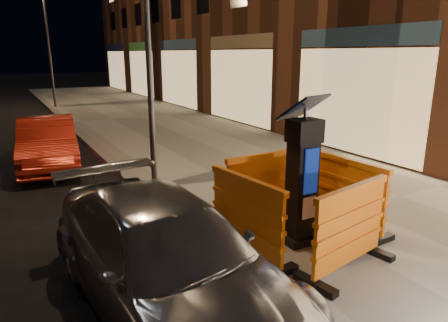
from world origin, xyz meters
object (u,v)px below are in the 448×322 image
parking_kiosk (302,175)px  car_silver (169,306)px  barrier_bldgside (347,194)px  barrier_front (350,229)px  barrier_kerbside (246,218)px  car_red (51,166)px  barrier_back (263,187)px

parking_kiosk → car_silver: bearing=-176.9°
barrier_bldgside → parking_kiosk: bearing=86.9°
barrier_front → car_silver: 2.43m
barrier_kerbside → car_red: barrier_kerbside is taller
car_red → barrier_bldgside: bearing=-55.8°
barrier_bldgside → car_silver: (-3.18, -0.32, -0.73)m
barrier_kerbside → car_red: 7.05m
car_silver → barrier_front: bearing=-20.0°
car_silver → barrier_kerbside: bearing=9.8°
barrier_bldgside → car_red: barrier_bldgside is taller
barrier_back → car_red: barrier_back is taller
barrier_kerbside → car_red: (-1.72, 6.80, -0.73)m
barrier_bldgside → car_silver: 3.28m
parking_kiosk → barrier_kerbside: size_ratio=1.40×
barrier_front → car_red: barrier_front is taller
barrier_front → car_silver: bearing=154.2°
barrier_kerbside → car_silver: size_ratio=0.34×
barrier_back → parking_kiosk: bearing=-92.1°
parking_kiosk → car_red: size_ratio=0.53×
car_silver → car_red: size_ratio=1.14×
parking_kiosk → car_red: (-2.67, 6.80, -1.18)m
barrier_kerbside → barrier_bldgside: 1.90m
barrier_back → barrier_bldgside: 1.34m
barrier_front → car_red: bearing=98.9°
car_red → car_silver: bearing=-80.3°
barrier_kerbside → barrier_bldgside: same height
barrier_front → barrier_kerbside: (-0.95, 0.95, 0.00)m
barrier_front → barrier_bldgside: size_ratio=1.00×
barrier_back → car_silver: 2.67m
barrier_back → barrier_kerbside: same height
car_silver → parking_kiosk: bearing=3.9°
barrier_back → car_red: 6.47m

